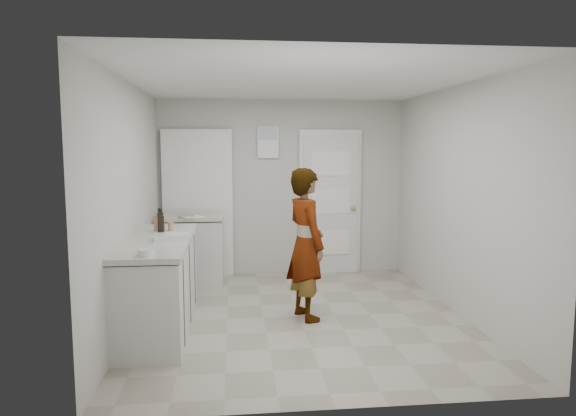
{
  "coord_description": "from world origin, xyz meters",
  "views": [
    {
      "loc": [
        -0.69,
        -5.35,
        1.83
      ],
      "look_at": [
        -0.08,
        0.4,
        1.14
      ],
      "focal_mm": 32.0,
      "sensor_mm": 36.0,
      "label": 1
    }
  ],
  "objects": [
    {
      "name": "cake_mix_box",
      "position": [
        -1.5,
        0.28,
        1.01
      ],
      "size": [
        0.11,
        0.09,
        0.17
      ],
      "primitive_type": "cube",
      "rotation": [
        0.0,
        0.0,
        -0.42
      ],
      "color": "#8E6A47",
      "rests_on": "main_counter"
    },
    {
      "name": "papers",
      "position": [
        -1.27,
        1.41,
        0.93
      ],
      "size": [
        0.37,
        0.39,
        0.01
      ],
      "primitive_type": "cube",
      "rotation": [
        0.0,
        0.0,
        0.55
      ],
      "color": "white",
      "rests_on": "side_counter"
    },
    {
      "name": "egg_bowl",
      "position": [
        -1.43,
        -1.03,
        0.95
      ],
      "size": [
        0.14,
        0.14,
        0.05
      ],
      "color": "silver",
      "rests_on": "main_counter"
    },
    {
      "name": "oil_cruet_b",
      "position": [
        -1.47,
        0.15,
        1.05
      ],
      "size": [
        0.06,
        0.06,
        0.27
      ],
      "color": "black",
      "rests_on": "main_counter"
    },
    {
      "name": "side_counter",
      "position": [
        -1.25,
        1.55,
        0.43
      ],
      "size": [
        0.84,
        0.61,
        0.93
      ],
      "color": "silver",
      "rests_on": "ground"
    },
    {
      "name": "spice_jar",
      "position": [
        -1.38,
        0.28,
        0.97
      ],
      "size": [
        0.06,
        0.06,
        0.09
      ],
      "primitive_type": "cylinder",
      "color": "tan",
      "rests_on": "main_counter"
    },
    {
      "name": "ground",
      "position": [
        0.0,
        0.0,
        0.0
      ],
      "size": [
        4.0,
        4.0,
        0.0
      ],
      "primitive_type": "plane",
      "color": "gray",
      "rests_on": "ground"
    },
    {
      "name": "main_counter",
      "position": [
        -1.45,
        -0.2,
        0.43
      ],
      "size": [
        0.64,
        1.96,
        0.93
      ],
      "color": "silver",
      "rests_on": "ground"
    },
    {
      "name": "baking_dish",
      "position": [
        -1.31,
        -0.29,
        0.95
      ],
      "size": [
        0.36,
        0.28,
        0.06
      ],
      "rotation": [
        0.0,
        0.0,
        0.16
      ],
      "color": "silver",
      "rests_on": "main_counter"
    },
    {
      "name": "person",
      "position": [
        0.06,
        -0.04,
        0.81
      ],
      "size": [
        0.55,
        0.68,
        1.61
      ],
      "primitive_type": "imported",
      "rotation": [
        0.0,
        0.0,
        1.89
      ],
      "color": "silver",
      "rests_on": "ground"
    },
    {
      "name": "oil_cruet_a",
      "position": [
        -1.46,
        0.15,
        1.04
      ],
      "size": [
        0.06,
        0.06,
        0.23
      ],
      "color": "black",
      "rests_on": "main_counter"
    },
    {
      "name": "room_shell",
      "position": [
        -0.17,
        1.95,
        1.02
      ],
      "size": [
        4.0,
        4.0,
        4.0
      ],
      "color": "beige",
      "rests_on": "ground"
    }
  ]
}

